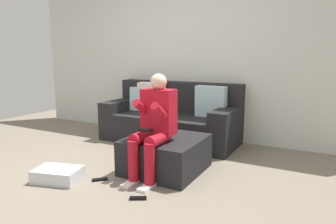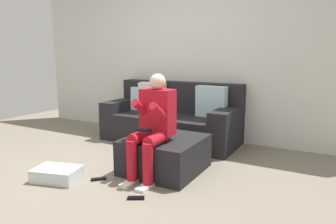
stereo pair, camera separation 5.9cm
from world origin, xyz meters
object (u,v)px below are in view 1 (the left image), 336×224
object	(u,v)px
ottoman	(166,154)
remote_by_storage_bin	(100,179)
person_seated	(154,122)
storage_bin	(58,175)
couch_sectional	(172,118)
remote_near_ottoman	(138,198)

from	to	relation	value
ottoman	remote_by_storage_bin	distance (m)	0.76
person_seated	storage_bin	distance (m)	1.13
ottoman	person_seated	size ratio (longest dim) A/B	0.75
ottoman	storage_bin	world-z (taller)	ottoman
couch_sectional	ottoman	world-z (taller)	couch_sectional
ottoman	remote_near_ottoman	xyz separation A→B (m)	(0.12, -0.74, -0.18)
couch_sectional	remote_by_storage_bin	world-z (taller)	couch_sectional
storage_bin	remote_near_ottoman	bearing A→B (deg)	2.42
couch_sectional	storage_bin	distance (m)	1.98
remote_near_ottoman	remote_by_storage_bin	size ratio (longest dim) A/B	0.98
person_seated	remote_near_ottoman	world-z (taller)	person_seated
couch_sectional	ottoman	size ratio (longest dim) A/B	2.43
ottoman	person_seated	distance (m)	0.45
couch_sectional	person_seated	size ratio (longest dim) A/B	1.83
person_seated	remote_near_ottoman	xyz separation A→B (m)	(0.15, -0.54, -0.58)
ottoman	couch_sectional	bearing A→B (deg)	114.30
person_seated	storage_bin	bearing A→B (deg)	-144.58
person_seated	remote_by_storage_bin	distance (m)	0.82
person_seated	couch_sectional	bearing A→B (deg)	110.03
ottoman	remote_by_storage_bin	bearing A→B (deg)	-129.21
storage_bin	remote_near_ottoman	size ratio (longest dim) A/B	2.99
person_seated	remote_near_ottoman	size ratio (longest dim) A/B	7.16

